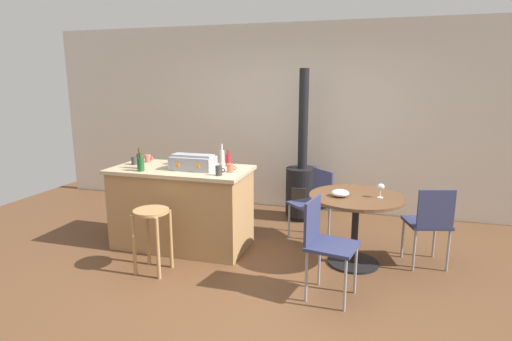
{
  "coord_description": "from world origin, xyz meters",
  "views": [
    {
      "loc": [
        1.12,
        -3.55,
        1.88
      ],
      "look_at": [
        -0.09,
        0.55,
        0.96
      ],
      "focal_mm": 28.97,
      "sensor_mm": 36.0,
      "label": 1
    }
  ],
  "objects_px": {
    "folding_chair_left": "(314,199)",
    "wine_glass": "(381,187)",
    "cup_1": "(135,161)",
    "folding_chair_far": "(430,221)",
    "cup_3": "(148,158)",
    "cup_2": "(219,171)",
    "kitchen_island": "(182,207)",
    "wood_stove": "(302,183)",
    "bottle_3": "(228,160)",
    "bottle_2": "(222,158)",
    "serving_bowl": "(340,193)",
    "folding_chair_near": "(325,240)",
    "bottle_1": "(141,164)",
    "cup_0": "(230,168)",
    "cup_4": "(174,160)",
    "wooden_stool": "(152,226)",
    "toolbox": "(193,162)",
    "bottle_0": "(140,161)",
    "dining_table": "(356,212)"
  },
  "relations": [
    {
      "from": "kitchen_island",
      "to": "toolbox",
      "type": "bearing_deg",
      "value": -14.89
    },
    {
      "from": "bottle_1",
      "to": "cup_0",
      "type": "xyz_separation_m",
      "value": [
        0.95,
        0.23,
        -0.04
      ]
    },
    {
      "from": "wood_stove",
      "to": "bottle_3",
      "type": "distance_m",
      "value": 1.38
    },
    {
      "from": "dining_table",
      "to": "cup_4",
      "type": "relative_size",
      "value": 7.63
    },
    {
      "from": "bottle_2",
      "to": "folding_chair_left",
      "type": "bearing_deg",
      "value": 23.57
    },
    {
      "from": "wine_glass",
      "to": "folding_chair_near",
      "type": "bearing_deg",
      "value": -120.86
    },
    {
      "from": "bottle_2",
      "to": "cup_3",
      "type": "bearing_deg",
      "value": 179.33
    },
    {
      "from": "toolbox",
      "to": "cup_3",
      "type": "bearing_deg",
      "value": 160.68
    },
    {
      "from": "serving_bowl",
      "to": "cup_2",
      "type": "bearing_deg",
      "value": -170.66
    },
    {
      "from": "bottle_3",
      "to": "wine_glass",
      "type": "height_order",
      "value": "bottle_3"
    },
    {
      "from": "serving_bowl",
      "to": "bottle_1",
      "type": "bearing_deg",
      "value": -173.63
    },
    {
      "from": "dining_table",
      "to": "cup_3",
      "type": "bearing_deg",
      "value": 176.3
    },
    {
      "from": "cup_2",
      "to": "folding_chair_near",
      "type": "bearing_deg",
      "value": -22.26
    },
    {
      "from": "wooden_stool",
      "to": "folding_chair_far",
      "type": "height_order",
      "value": "folding_chair_far"
    },
    {
      "from": "bottle_0",
      "to": "wood_stove",
      "type": "bearing_deg",
      "value": 43.91
    },
    {
      "from": "folding_chair_far",
      "to": "cup_3",
      "type": "height_order",
      "value": "cup_3"
    },
    {
      "from": "wood_stove",
      "to": "bottle_1",
      "type": "height_order",
      "value": "wood_stove"
    },
    {
      "from": "kitchen_island",
      "to": "wood_stove",
      "type": "xyz_separation_m",
      "value": [
        1.15,
        1.36,
        0.05
      ]
    },
    {
      "from": "cup_1",
      "to": "cup_2",
      "type": "relative_size",
      "value": 1.03
    },
    {
      "from": "folding_chair_left",
      "to": "wine_glass",
      "type": "height_order",
      "value": "wine_glass"
    },
    {
      "from": "kitchen_island",
      "to": "dining_table",
      "type": "height_order",
      "value": "kitchen_island"
    },
    {
      "from": "bottle_1",
      "to": "bottle_2",
      "type": "relative_size",
      "value": 0.77
    },
    {
      "from": "cup_1",
      "to": "dining_table",
      "type": "bearing_deg",
      "value": 0.39
    },
    {
      "from": "wood_stove",
      "to": "cup_3",
      "type": "xyz_separation_m",
      "value": [
        -1.68,
        -1.16,
        0.46
      ]
    },
    {
      "from": "cup_4",
      "to": "wooden_stool",
      "type": "bearing_deg",
      "value": -77.47
    },
    {
      "from": "bottle_3",
      "to": "folding_chair_left",
      "type": "bearing_deg",
      "value": 21.74
    },
    {
      "from": "folding_chair_far",
      "to": "cup_3",
      "type": "distance_m",
      "value": 3.24
    },
    {
      "from": "wood_stove",
      "to": "cup_2",
      "type": "relative_size",
      "value": 19.09
    },
    {
      "from": "folding_chair_left",
      "to": "wood_stove",
      "type": "height_order",
      "value": "wood_stove"
    },
    {
      "from": "cup_1",
      "to": "folding_chair_far",
      "type": "bearing_deg",
      "value": 2.68
    },
    {
      "from": "folding_chair_near",
      "to": "bottle_2",
      "type": "xyz_separation_m",
      "value": [
        -1.3,
        0.9,
        0.5
      ]
    },
    {
      "from": "folding_chair_far",
      "to": "cup_3",
      "type": "bearing_deg",
      "value": 179.56
    },
    {
      "from": "cup_3",
      "to": "kitchen_island",
      "type": "bearing_deg",
      "value": -20.73
    },
    {
      "from": "cup_3",
      "to": "cup_4",
      "type": "relative_size",
      "value": 0.86
    },
    {
      "from": "toolbox",
      "to": "cup_1",
      "type": "relative_size",
      "value": 4.34
    },
    {
      "from": "wine_glass",
      "to": "wooden_stool",
      "type": "bearing_deg",
      "value": -160.85
    },
    {
      "from": "folding_chair_far",
      "to": "bottle_2",
      "type": "height_order",
      "value": "bottle_2"
    },
    {
      "from": "toolbox",
      "to": "wooden_stool",
      "type": "bearing_deg",
      "value": -103.1
    },
    {
      "from": "cup_4",
      "to": "cup_0",
      "type": "bearing_deg",
      "value": -15.38
    },
    {
      "from": "folding_chair_far",
      "to": "cup_0",
      "type": "bearing_deg",
      "value": -173.89
    },
    {
      "from": "kitchen_island",
      "to": "folding_chair_far",
      "type": "xyz_separation_m",
      "value": [
        2.67,
        0.18,
        0.04
      ]
    },
    {
      "from": "folding_chair_left",
      "to": "cup_3",
      "type": "height_order",
      "value": "cup_3"
    },
    {
      "from": "bottle_1",
      "to": "wine_glass",
      "type": "distance_m",
      "value": 2.54
    },
    {
      "from": "cup_2",
      "to": "cup_4",
      "type": "height_order",
      "value": "cup_2"
    },
    {
      "from": "dining_table",
      "to": "toolbox",
      "type": "relative_size",
      "value": 2.01
    },
    {
      "from": "cup_3",
      "to": "serving_bowl",
      "type": "distance_m",
      "value": 2.34
    },
    {
      "from": "cup_0",
      "to": "cup_3",
      "type": "height_order",
      "value": "same"
    },
    {
      "from": "serving_bowl",
      "to": "kitchen_island",
      "type": "bearing_deg",
      "value": 178.98
    },
    {
      "from": "wood_stove",
      "to": "serving_bowl",
      "type": "distance_m",
      "value": 1.55
    },
    {
      "from": "folding_chair_far",
      "to": "wine_glass",
      "type": "xyz_separation_m",
      "value": [
        -0.5,
        -0.14,
        0.35
      ]
    }
  ]
}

